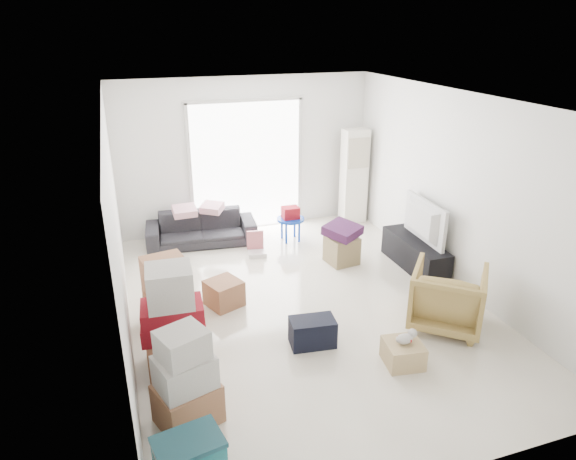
{
  "coord_description": "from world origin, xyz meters",
  "views": [
    {
      "loc": [
        -2.14,
        -5.62,
        3.54
      ],
      "look_at": [
        -0.17,
        0.2,
        1.03
      ],
      "focal_mm": 32.0,
      "sensor_mm": 36.0,
      "label": 1
    }
  ],
  "objects_px": {
    "ottoman": "(342,250)",
    "tv_console": "(415,254)",
    "kids_table": "(290,217)",
    "wood_crate": "(403,353)",
    "sofa": "(201,224)",
    "armchair": "(448,294)",
    "ac_tower": "(354,176)",
    "television": "(417,236)"
  },
  "relations": [
    {
      "from": "television",
      "to": "wood_crate",
      "type": "height_order",
      "value": "television"
    },
    {
      "from": "armchair",
      "to": "wood_crate",
      "type": "distance_m",
      "value": 1.08
    },
    {
      "from": "kids_table",
      "to": "ac_tower",
      "type": "bearing_deg",
      "value": 19.86
    },
    {
      "from": "tv_console",
      "to": "kids_table",
      "type": "height_order",
      "value": "kids_table"
    },
    {
      "from": "armchair",
      "to": "ac_tower",
      "type": "bearing_deg",
      "value": -57.1
    },
    {
      "from": "armchair",
      "to": "television",
      "type": "bearing_deg",
      "value": -68.26
    },
    {
      "from": "ac_tower",
      "to": "kids_table",
      "type": "relative_size",
      "value": 2.88
    },
    {
      "from": "wood_crate",
      "to": "television",
      "type": "bearing_deg",
      "value": 55.6
    },
    {
      "from": "kids_table",
      "to": "sofa",
      "type": "bearing_deg",
      "value": 166.29
    },
    {
      "from": "armchair",
      "to": "sofa",
      "type": "bearing_deg",
      "value": -15.35
    },
    {
      "from": "tv_console",
      "to": "sofa",
      "type": "height_order",
      "value": "sofa"
    },
    {
      "from": "ac_tower",
      "to": "tv_console",
      "type": "distance_m",
      "value": 2.23
    },
    {
      "from": "sofa",
      "to": "wood_crate",
      "type": "relative_size",
      "value": 4.58
    },
    {
      "from": "television",
      "to": "ottoman",
      "type": "bearing_deg",
      "value": 64.71
    },
    {
      "from": "ac_tower",
      "to": "ottoman",
      "type": "xyz_separation_m",
      "value": [
        -0.94,
        -1.61,
        -0.66
      ]
    },
    {
      "from": "tv_console",
      "to": "wood_crate",
      "type": "bearing_deg",
      "value": -124.4
    },
    {
      "from": "armchair",
      "to": "tv_console",
      "type": "bearing_deg",
      "value": -68.26
    },
    {
      "from": "sofa",
      "to": "television",
      "type": "bearing_deg",
      "value": -28.16
    },
    {
      "from": "kids_table",
      "to": "wood_crate",
      "type": "distance_m",
      "value": 3.7
    },
    {
      "from": "tv_console",
      "to": "television",
      "type": "distance_m",
      "value": 0.3
    },
    {
      "from": "television",
      "to": "ottoman",
      "type": "xyz_separation_m",
      "value": [
        -0.99,
        0.52,
        -0.31
      ]
    },
    {
      "from": "armchair",
      "to": "kids_table",
      "type": "distance_m",
      "value": 3.31
    },
    {
      "from": "armchair",
      "to": "kids_table",
      "type": "bearing_deg",
      "value": -33.2
    },
    {
      "from": "sofa",
      "to": "ottoman",
      "type": "xyz_separation_m",
      "value": [
        1.95,
        -1.46,
        -0.14
      ]
    },
    {
      "from": "ac_tower",
      "to": "kids_table",
      "type": "distance_m",
      "value": 1.57
    },
    {
      "from": "wood_crate",
      "to": "ottoman",
      "type": "bearing_deg",
      "value": 80.75
    },
    {
      "from": "tv_console",
      "to": "kids_table",
      "type": "xyz_separation_m",
      "value": [
        -1.47,
        1.62,
        0.2
      ]
    },
    {
      "from": "sofa",
      "to": "tv_console",
      "type": "bearing_deg",
      "value": -28.16
    },
    {
      "from": "ottoman",
      "to": "ac_tower",
      "type": "bearing_deg",
      "value": 59.62
    },
    {
      "from": "kids_table",
      "to": "wood_crate",
      "type": "bearing_deg",
      "value": -89.22
    },
    {
      "from": "sofa",
      "to": "armchair",
      "type": "bearing_deg",
      "value": -49.67
    },
    {
      "from": "ac_tower",
      "to": "kids_table",
      "type": "xyz_separation_m",
      "value": [
        -1.42,
        -0.51,
        -0.44
      ]
    },
    {
      "from": "ottoman",
      "to": "wood_crate",
      "type": "xyz_separation_m",
      "value": [
        -0.42,
        -2.59,
        -0.08
      ]
    },
    {
      "from": "wood_crate",
      "to": "armchair",
      "type": "bearing_deg",
      "value": 29.87
    },
    {
      "from": "tv_console",
      "to": "kids_table",
      "type": "bearing_deg",
      "value": 132.15
    },
    {
      "from": "kids_table",
      "to": "ottoman",
      "type": "bearing_deg",
      "value": -66.74
    },
    {
      "from": "ac_tower",
      "to": "television",
      "type": "distance_m",
      "value": 2.16
    },
    {
      "from": "tv_console",
      "to": "ottoman",
      "type": "distance_m",
      "value": 1.12
    },
    {
      "from": "ottoman",
      "to": "tv_console",
      "type": "bearing_deg",
      "value": -27.69
    },
    {
      "from": "kids_table",
      "to": "wood_crate",
      "type": "relative_size",
      "value": 1.52
    },
    {
      "from": "armchair",
      "to": "ottoman",
      "type": "xyz_separation_m",
      "value": [
        -0.48,
        2.07,
        -0.22
      ]
    },
    {
      "from": "sofa",
      "to": "armchair",
      "type": "relative_size",
      "value": 2.11
    }
  ]
}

